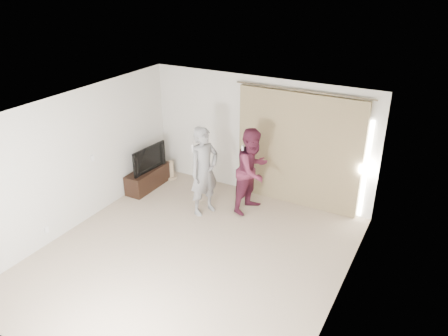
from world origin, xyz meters
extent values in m
plane|color=tan|center=(0.00, 0.00, 0.00)|extent=(5.50, 5.50, 0.00)
cube|color=silver|center=(0.00, 2.75, 1.30)|extent=(5.00, 0.04, 2.60)
cube|color=silver|center=(-2.50, 0.00, 1.30)|extent=(0.04, 5.50, 2.60)
cube|color=white|center=(-2.48, 0.40, 1.20)|extent=(0.02, 0.08, 0.12)
cube|color=white|center=(-2.48, -0.90, 0.30)|extent=(0.02, 0.08, 0.12)
cube|color=silver|center=(0.00, 0.00, 2.60)|extent=(5.00, 5.50, 0.01)
cube|color=#95815B|center=(0.90, 2.68, 1.20)|extent=(2.60, 0.10, 2.40)
cylinder|color=brown|center=(0.90, 2.68, 2.44)|extent=(2.80, 0.03, 0.03)
cube|color=white|center=(2.26, 2.72, 1.05)|extent=(0.08, 0.04, 2.00)
cube|color=black|center=(-2.27, 1.75, 0.23)|extent=(0.41, 1.17, 0.45)
imported|color=black|center=(-2.27, 1.75, 0.73)|extent=(0.22, 0.99, 0.57)
cylinder|color=tan|center=(-2.10, 2.40, 0.03)|extent=(0.31, 0.31, 0.05)
cylinder|color=tan|center=(-2.10, 2.40, 0.23)|extent=(0.17, 0.17, 0.36)
imported|color=slate|center=(-0.58, 1.45, 0.92)|extent=(0.64, 0.78, 1.83)
cube|color=white|center=(-0.76, 1.35, 1.40)|extent=(0.04, 0.04, 0.14)
cube|color=white|center=(-0.76, 1.57, 1.28)|extent=(0.05, 0.05, 0.09)
imported|color=#581D33|center=(0.22, 2.00, 0.88)|extent=(0.83, 0.98, 1.77)
cube|color=white|center=(0.04, 1.90, 1.36)|extent=(0.04, 0.04, 0.14)
cube|color=white|center=(0.04, 2.12, 1.24)|extent=(0.05, 0.05, 0.09)
camera|label=1|loc=(3.49, -5.19, 4.62)|focal=35.00mm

